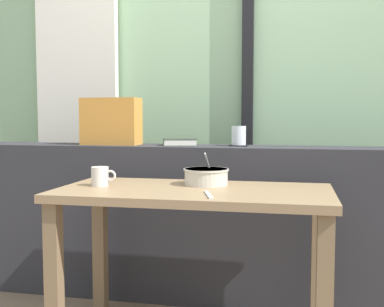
{
  "coord_description": "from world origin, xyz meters",
  "views": [
    {
      "loc": [
        0.48,
        -1.98,
        0.99
      ],
      "look_at": [
        -0.01,
        0.33,
        0.81
      ],
      "focal_mm": 44.98,
      "sensor_mm": 36.0,
      "label": 1
    }
  ],
  "objects": [
    {
      "name": "coaster_square",
      "position": [
        0.19,
        0.59,
        0.84
      ],
      "size": [
        0.1,
        0.1,
        0.0
      ],
      "primitive_type": "cube",
      "color": "black",
      "rests_on": "dark_console_ledge"
    },
    {
      "name": "fork_utensil",
      "position": [
        0.16,
        -0.15,
        0.69
      ],
      "size": [
        0.06,
        0.17,
        0.01
      ],
      "primitive_type": "cube",
      "rotation": [
        0.0,
        0.0,
        0.29
      ],
      "color": "silver",
      "rests_on": "breakfast_table"
    },
    {
      "name": "soup_bowl",
      "position": [
        0.1,
        0.13,
        0.72
      ],
      "size": [
        0.2,
        0.2,
        0.15
      ],
      "color": "beige",
      "rests_on": "breakfast_table"
    },
    {
      "name": "throw_pillow",
      "position": [
        -0.52,
        0.55,
        0.96
      ],
      "size": [
        0.32,
        0.14,
        0.26
      ],
      "primitive_type": "cube",
      "rotation": [
        0.0,
        0.0,
        -0.01
      ],
      "color": "#D18938",
      "rests_on": "dark_console_ledge"
    },
    {
      "name": "ceramic_mug",
      "position": [
        -0.36,
        -0.0,
        0.73
      ],
      "size": [
        0.11,
        0.08,
        0.08
      ],
      "color": "silver",
      "rests_on": "breakfast_table"
    },
    {
      "name": "outdoor_backdrop",
      "position": [
        0.0,
        1.13,
        1.4
      ],
      "size": [
        4.8,
        0.08,
        2.8
      ],
      "primitive_type": "cube",
      "color": "#9EC699",
      "rests_on": "ground"
    },
    {
      "name": "breakfast_table",
      "position": [
        0.07,
        0.01,
        0.57
      ],
      "size": [
        1.16,
        0.58,
        0.68
      ],
      "color": "#826849",
      "rests_on": "ground"
    },
    {
      "name": "curtain_left_panel",
      "position": [
        -0.95,
        1.03,
        1.25
      ],
      "size": [
        0.56,
        0.06,
        2.5
      ],
      "primitive_type": "cube",
      "color": "silver",
      "rests_on": "ground"
    },
    {
      "name": "dark_console_ledge",
      "position": [
        0.0,
        0.55,
        0.42
      ],
      "size": [
        2.8,
        0.31,
        0.83
      ],
      "primitive_type": "cube",
      "color": "#2D2D33",
      "rests_on": "ground"
    },
    {
      "name": "window_divider_post",
      "position": [
        0.19,
        1.06,
        1.3
      ],
      "size": [
        0.07,
        0.05,
        2.6
      ],
      "primitive_type": "cube",
      "color": "black",
      "rests_on": "ground"
    },
    {
      "name": "closed_book",
      "position": [
        -0.13,
        0.58,
        0.85
      ],
      "size": [
        0.21,
        0.2,
        0.04
      ],
      "color": "#334233",
      "rests_on": "dark_console_ledge"
    },
    {
      "name": "juice_glass",
      "position": [
        0.19,
        0.59,
        0.89
      ],
      "size": [
        0.08,
        0.08,
        0.1
      ],
      "color": "white",
      "rests_on": "coaster_square"
    }
  ]
}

